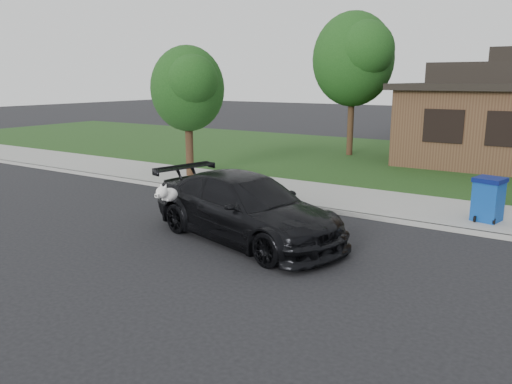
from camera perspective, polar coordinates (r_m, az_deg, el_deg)
The scene contains 8 objects.
ground at distance 10.21m, azimuth 6.32°, elevation -7.65°, with size 120.00×120.00×0.00m, color black.
sidewalk at distance 14.66m, azimuth 15.05°, elevation -1.44°, with size 60.00×3.00×0.12m, color gray.
curb at distance 13.28m, azimuth 13.06°, elevation -2.80°, with size 60.00×0.12×0.12m, color gray.
lawn at distance 22.29m, azimuth 21.37°, elevation 2.91°, with size 60.00×13.00×0.13m, color #193814.
sedan at distance 11.19m, azimuth -1.18°, elevation -1.80°, with size 5.40×3.24×1.47m.
recycling_bin at distance 13.54m, azimuth 25.00°, elevation -0.73°, with size 0.79×0.79×1.09m.
tree_0 at distance 23.13m, azimuth 11.32°, elevation 14.85°, with size 3.78×3.60×6.34m.
tree_2 at distance 17.94m, azimuth -7.71°, elevation 11.77°, with size 2.73×2.60×4.59m.
Camera 1 is at (4.18, -8.61, 3.55)m, focal length 35.00 mm.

